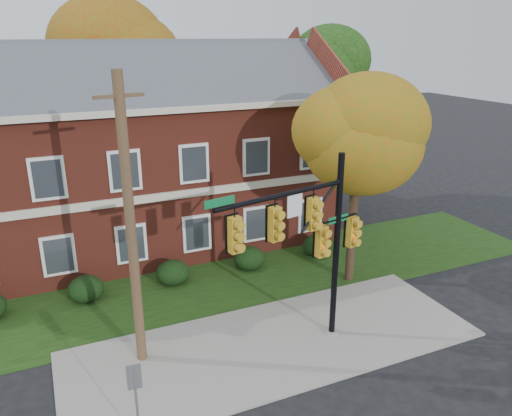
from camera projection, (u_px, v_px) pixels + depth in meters
name	position (u px, v px, depth m)	size (l,w,h in m)	color
ground	(288.00, 361.00, 16.10)	(120.00, 120.00, 0.00)	black
sidewalk	(275.00, 344.00, 16.95)	(14.00, 5.00, 0.08)	gray
grass_strip	(223.00, 281.00, 21.27)	(30.00, 6.00, 0.04)	#193811
apartment_building	(139.00, 144.00, 24.01)	(18.80, 8.80, 9.74)	maroon
hedge_left	(86.00, 289.00, 19.60)	(1.40, 1.26, 1.05)	black
hedge_center	(173.00, 273.00, 20.94)	(1.40, 1.26, 1.05)	black
hedge_right	(249.00, 258.00, 22.29)	(1.40, 1.26, 1.05)	black
hedge_far_right	(317.00, 246.00, 23.63)	(1.40, 1.26, 1.05)	black
tree_near_right	(366.00, 125.00, 19.25)	(4.50, 4.25, 8.58)	black
tree_right_rear	(333.00, 69.00, 28.05)	(6.30, 5.95, 10.62)	black
tree_far_rear	(130.00, 54.00, 30.02)	(6.84, 6.46, 11.52)	black
traffic_signal	(311.00, 235.00, 15.57)	(5.75, 1.39, 6.53)	gray
utility_pole	(131.00, 227.00, 14.66)	(1.41, 0.40, 9.13)	brown
sign_post	(136.00, 392.00, 12.24)	(0.36, 0.07, 2.49)	slate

